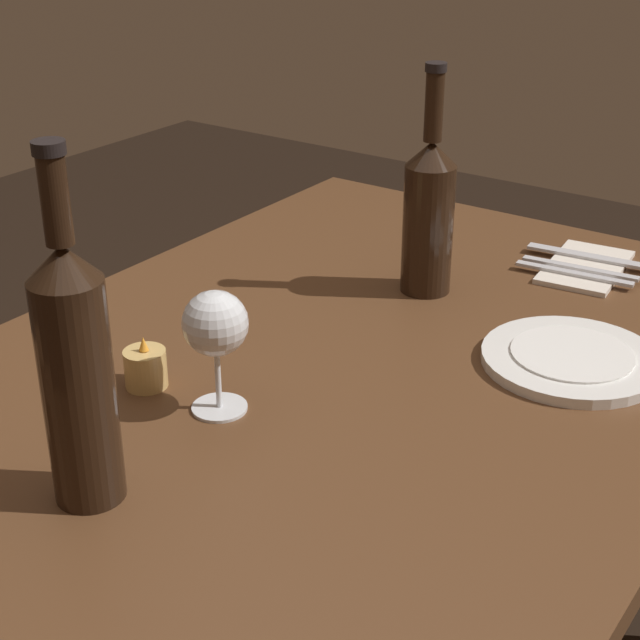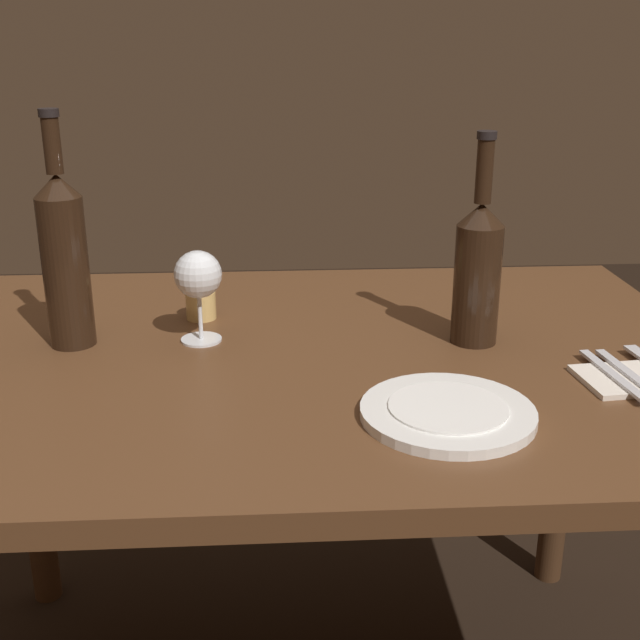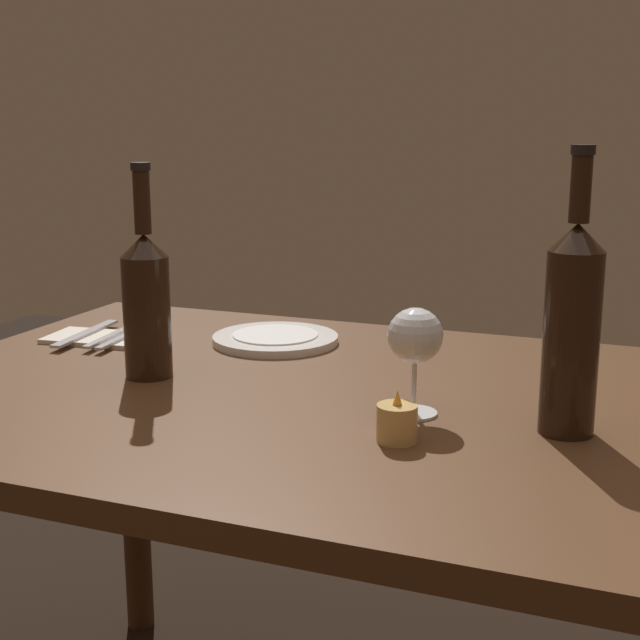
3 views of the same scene
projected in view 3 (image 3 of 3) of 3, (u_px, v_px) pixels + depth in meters
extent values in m
cube|color=#56351E|center=(313.00, 401.00, 1.34)|extent=(1.30, 0.90, 0.04)
cylinder|color=#412816|center=(134.00, 481.00, 1.97)|extent=(0.06, 0.06, 0.70)
cylinder|color=white|center=(413.00, 413.00, 1.22)|extent=(0.07, 0.07, 0.00)
cylinder|color=white|center=(414.00, 385.00, 1.22)|extent=(0.01, 0.01, 0.08)
sphere|color=white|center=(415.00, 335.00, 1.20)|extent=(0.08, 0.08, 0.08)
cylinder|color=maroon|center=(415.00, 337.00, 1.20)|extent=(0.06, 0.06, 0.02)
cylinder|color=black|center=(571.00, 344.00, 1.13)|extent=(0.07, 0.07, 0.24)
cone|color=black|center=(578.00, 237.00, 1.10)|extent=(0.07, 0.07, 0.04)
cylinder|color=black|center=(581.00, 189.00, 1.08)|extent=(0.03, 0.03, 0.08)
cylinder|color=black|center=(583.00, 150.00, 1.07)|extent=(0.03, 0.03, 0.01)
cylinder|color=black|center=(147.00, 317.00, 1.39)|extent=(0.07, 0.07, 0.19)
cone|color=black|center=(144.00, 245.00, 1.36)|extent=(0.07, 0.07, 0.03)
cylinder|color=black|center=(142.00, 202.00, 1.35)|extent=(0.03, 0.03, 0.10)
cylinder|color=black|center=(140.00, 166.00, 1.33)|extent=(0.03, 0.03, 0.01)
cylinder|color=#DBB266|center=(397.00, 423.00, 1.12)|extent=(0.05, 0.05, 0.05)
cylinder|color=white|center=(397.00, 428.00, 1.12)|extent=(0.04, 0.04, 0.03)
cone|color=#F99E2D|center=(397.00, 397.00, 1.11)|extent=(0.01, 0.01, 0.02)
cylinder|color=white|center=(275.00, 339.00, 1.61)|extent=(0.23, 0.23, 0.01)
cylinder|color=white|center=(275.00, 335.00, 1.61)|extent=(0.16, 0.16, 0.00)
cube|color=silver|center=(100.00, 338.00, 1.63)|extent=(0.20, 0.13, 0.01)
cube|color=silver|center=(111.00, 336.00, 1.62)|extent=(0.03, 0.18, 0.00)
cube|color=silver|center=(123.00, 337.00, 1.61)|extent=(0.03, 0.18, 0.00)
cube|color=silver|center=(86.00, 333.00, 1.64)|extent=(0.04, 0.21, 0.00)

